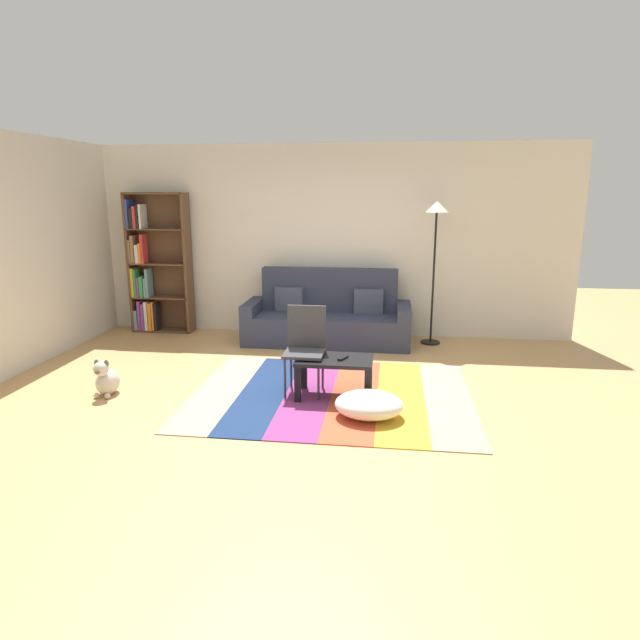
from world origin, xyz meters
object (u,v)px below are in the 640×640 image
(standing_lamp, at_px, (436,226))
(couch, at_px, (328,318))
(folding_chair, at_px, (305,342))
(pouf, at_px, (369,405))
(coffee_table, at_px, (335,365))
(bookshelf, at_px, (153,268))
(tv_remote, at_px, (343,358))
(dog, at_px, (106,380))

(standing_lamp, bearing_deg, couch, -175.67)
(couch, bearing_deg, folding_chair, -90.15)
(couch, relative_size, pouf, 3.56)
(coffee_table, xyz_separation_m, folding_chair, (-0.32, 0.13, 0.20))
(bookshelf, height_order, standing_lamp, bookshelf)
(standing_lamp, bearing_deg, coffee_table, -117.04)
(couch, xyz_separation_m, bookshelf, (-2.63, 0.29, 0.60))
(tv_remote, distance_m, folding_chair, 0.44)
(dog, relative_size, tv_remote, 2.65)
(coffee_table, bearing_deg, tv_remote, -8.93)
(bookshelf, distance_m, tv_remote, 3.87)
(bookshelf, xyz_separation_m, pouf, (3.31, -2.84, -0.81))
(couch, distance_m, tv_remote, 2.12)
(pouf, bearing_deg, dog, 174.87)
(tv_remote, bearing_deg, dog, -149.98)
(dog, distance_m, standing_lamp, 4.45)
(bookshelf, height_order, coffee_table, bookshelf)
(coffee_table, distance_m, folding_chair, 0.39)
(standing_lamp, bearing_deg, pouf, -105.47)
(coffee_table, distance_m, tv_remote, 0.12)
(dog, xyz_separation_m, folding_chair, (2.01, 0.37, 0.37))
(bookshelf, relative_size, coffee_table, 2.64)
(pouf, xyz_separation_m, tv_remote, (-0.29, 0.47, 0.29))
(dog, bearing_deg, coffee_table, 5.99)
(couch, distance_m, bookshelf, 2.71)
(couch, xyz_separation_m, coffee_table, (0.31, -2.06, -0.00))
(standing_lamp, xyz_separation_m, tv_remote, (-1.02, -2.19, -1.18))
(pouf, bearing_deg, tv_remote, 121.20)
(folding_chair, bearing_deg, standing_lamp, 110.99)
(couch, height_order, standing_lamp, standing_lamp)
(dog, distance_m, folding_chair, 2.08)
(pouf, height_order, standing_lamp, standing_lamp)
(pouf, xyz_separation_m, folding_chair, (-0.69, 0.62, 0.41))
(bookshelf, relative_size, tv_remote, 13.55)
(couch, distance_m, standing_lamp, 1.91)
(pouf, distance_m, folding_chair, 1.01)
(coffee_table, relative_size, standing_lamp, 0.40)
(coffee_table, height_order, dog, coffee_table)
(bookshelf, xyz_separation_m, standing_lamp, (4.05, -0.18, 0.66))
(couch, relative_size, coffee_table, 2.94)
(bookshelf, bearing_deg, tv_remote, -38.00)
(bookshelf, xyz_separation_m, tv_remote, (3.03, -2.36, -0.52))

